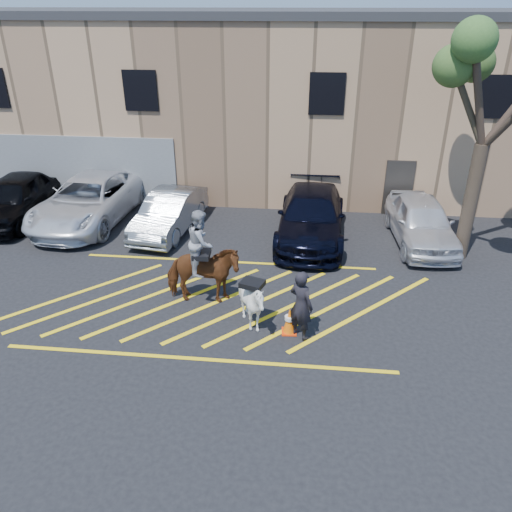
# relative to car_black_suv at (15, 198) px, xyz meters

# --- Properties ---
(ground) EXTENTS (90.00, 90.00, 0.00)m
(ground) POSITION_rel_car_black_suv_xyz_m (8.72, -4.92, -0.86)
(ground) COLOR black
(ground) RESTS_ON ground
(car_black_suv) EXTENTS (2.24, 5.13, 1.72)m
(car_black_suv) POSITION_rel_car_black_suv_xyz_m (0.00, 0.00, 0.00)
(car_black_suv) COLOR black
(car_black_suv) RESTS_ON ground
(car_white_pickup) EXTENTS (3.22, 6.26, 1.69)m
(car_white_pickup) POSITION_rel_car_black_suv_xyz_m (2.90, 0.17, -0.02)
(car_white_pickup) COLOR silver
(car_white_pickup) RESTS_ON ground
(car_silver_sedan) EXTENTS (2.09, 4.55, 1.44)m
(car_silver_sedan) POSITION_rel_car_black_suv_xyz_m (6.19, -0.46, -0.14)
(car_silver_sedan) COLOR gray
(car_silver_sedan) RESTS_ON ground
(car_blue_suv) EXTENTS (2.52, 5.73, 1.64)m
(car_blue_suv) POSITION_rel_car_black_suv_xyz_m (11.36, -0.46, -0.04)
(car_blue_suv) COLOR black
(car_blue_suv) RESTS_ON ground
(car_white_suv) EXTENTS (2.16, 4.77, 1.59)m
(car_white_suv) POSITION_rel_car_black_suv_xyz_m (15.17, -0.51, -0.07)
(car_white_suv) COLOR silver
(car_white_suv) RESTS_ON ground
(handler) EXTENTS (0.82, 0.78, 1.88)m
(handler) POSITION_rel_car_black_suv_xyz_m (11.15, -6.54, 0.08)
(handler) COLOR black
(handler) RESTS_ON ground
(warehouse) EXTENTS (32.42, 10.20, 7.30)m
(warehouse) POSITION_rel_car_black_suv_xyz_m (8.71, 7.07, 2.79)
(warehouse) COLOR tan
(warehouse) RESTS_ON ground
(hatching_zone) EXTENTS (12.60, 5.12, 0.01)m
(hatching_zone) POSITION_rel_car_black_suv_xyz_m (8.72, -5.22, -0.85)
(hatching_zone) COLOR yellow
(hatching_zone) RESTS_ON ground
(mounted_bay) EXTENTS (2.15, 1.06, 2.79)m
(mounted_bay) POSITION_rel_car_black_suv_xyz_m (8.40, -5.19, 0.26)
(mounted_bay) COLOR brown
(mounted_bay) RESTS_ON ground
(saddled_white) EXTENTS (1.54, 1.63, 1.46)m
(saddled_white) POSITION_rel_car_black_suv_xyz_m (9.91, -6.25, -0.12)
(saddled_white) COLOR silver
(saddled_white) RESTS_ON ground
(traffic_cone) EXTENTS (0.40, 0.40, 0.73)m
(traffic_cone) POSITION_rel_car_black_suv_xyz_m (10.88, -6.40, -0.50)
(traffic_cone) COLOR red
(traffic_cone) RESTS_ON ground
(tree) EXTENTS (3.99, 4.37, 7.31)m
(tree) POSITION_rel_car_black_suv_xyz_m (16.34, -1.50, 4.83)
(tree) COLOR #4B3D2E
(tree) RESTS_ON ground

